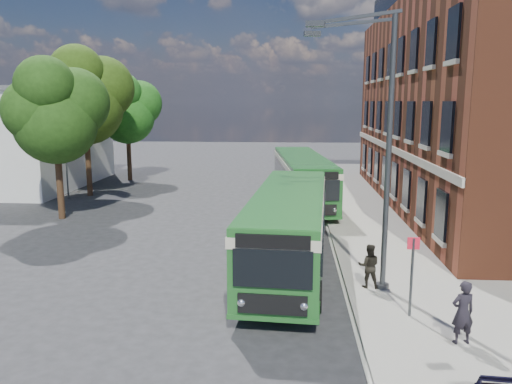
{
  "coord_description": "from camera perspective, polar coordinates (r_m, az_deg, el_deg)",
  "views": [
    {
      "loc": [
        2.08,
        -18.21,
        6.35
      ],
      "look_at": [
        0.47,
        4.46,
        2.2
      ],
      "focal_mm": 35.0,
      "sensor_mm": 36.0,
      "label": 1
    }
  ],
  "objects": [
    {
      "name": "ground",
      "position": [
        19.4,
        -2.35,
        -8.77
      ],
      "size": [
        120.0,
        120.0,
        0.0
      ],
      "primitive_type": "plane",
      "color": "#2A2A2C",
      "rests_on": "ground"
    },
    {
      "name": "pavement",
      "position": [
        27.39,
        14.31,
        -3.22
      ],
      "size": [
        6.0,
        48.0,
        0.15
      ],
      "primitive_type": "cube",
      "color": "gray",
      "rests_on": "ground"
    },
    {
      "name": "kerb_line",
      "position": [
        27.03,
        7.92,
        -3.33
      ],
      "size": [
        0.12,
        48.0,
        0.01
      ],
      "primitive_type": "cube",
      "color": "beige",
      "rests_on": "ground"
    },
    {
      "name": "brick_office",
      "position": [
        32.48,
        26.04,
        10.41
      ],
      "size": [
        12.1,
        26.0,
        14.2
      ],
      "color": "brown",
      "rests_on": "ground"
    },
    {
      "name": "white_building",
      "position": [
        41.49,
        -25.02,
        5.67
      ],
      "size": [
        9.4,
        13.4,
        7.3
      ],
      "color": "silver",
      "rests_on": "ground"
    },
    {
      "name": "flagpole",
      "position": [
        34.46,
        -21.07,
        7.32
      ],
      "size": [
        0.95,
        0.1,
        9.0
      ],
      "color": "#383B3D",
      "rests_on": "ground"
    },
    {
      "name": "street_lamp",
      "position": [
        16.52,
        13.69,
        4.64
      ],
      "size": [
        2.96,
        2.38,
        9.0
      ],
      "color": "#383B3D",
      "rests_on": "ground"
    },
    {
      "name": "bus_stop_sign",
      "position": [
        15.23,
        17.39,
        -8.67
      ],
      "size": [
        0.35,
        0.08,
        2.52
      ],
      "color": "#383B3D",
      "rests_on": "ground"
    },
    {
      "name": "bus_front",
      "position": [
        18.89,
        3.81,
        -3.51
      ],
      "size": [
        3.37,
        11.66,
        3.02
      ],
      "color": "#236325",
      "rests_on": "ground"
    },
    {
      "name": "bus_rear",
      "position": [
        31.17,
        5.32,
        1.97
      ],
      "size": [
        3.88,
        12.68,
        3.02
      ],
      "color": "#1A571F",
      "rests_on": "ground"
    },
    {
      "name": "pedestrian_a",
      "position": [
        14.22,
        22.56,
        -12.58
      ],
      "size": [
        0.69,
        0.53,
        1.7
      ],
      "primitive_type": "imported",
      "rotation": [
        0.0,
        0.0,
        3.37
      ],
      "color": "black",
      "rests_on": "pavement"
    },
    {
      "name": "pedestrian_b",
      "position": [
        17.34,
        12.78,
        -8.23
      ],
      "size": [
        0.79,
        0.64,
        1.5
      ],
      "primitive_type": "imported",
      "rotation": [
        0.0,
        0.0,
        3.03
      ],
      "color": "black",
      "rests_on": "pavement"
    },
    {
      "name": "tree_left",
      "position": [
        28.68,
        -21.96,
        8.63
      ],
      "size": [
        5.12,
        4.86,
        8.64
      ],
      "color": "#341F12",
      "rests_on": "ground"
    },
    {
      "name": "tree_mid",
      "position": [
        35.23,
        -18.96,
        10.41
      ],
      "size": [
        5.87,
        5.58,
        9.91
      ],
      "color": "#341F12",
      "rests_on": "ground"
    },
    {
      "name": "tree_right",
      "position": [
        41.44,
        -14.47,
        9.21
      ],
      "size": [
        5.03,
        4.78,
        8.49
      ],
      "color": "#341F12",
      "rests_on": "ground"
    }
  ]
}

